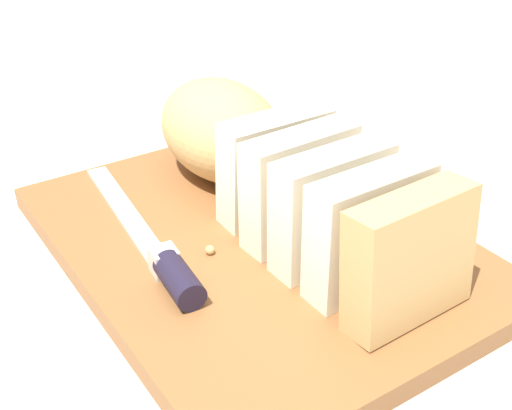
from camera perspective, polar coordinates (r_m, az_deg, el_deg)
ground_plane at (r=0.59m, az=0.00°, el=-4.14°), size 3.00×3.00×0.00m
cutting_board at (r=0.58m, az=0.00°, el=-3.36°), size 0.40×0.31×0.02m
bread_loaf at (r=0.59m, az=1.34°, el=3.37°), size 0.35×0.12×0.10m
bread_knife at (r=0.54m, az=-7.74°, el=-4.59°), size 0.24×0.06×0.02m
crumb_near_knife at (r=0.61m, az=1.28°, el=-0.27°), size 0.01×0.01×0.01m
crumb_near_loaf at (r=0.55m, az=1.16°, el=-3.88°), size 0.01×0.01×0.01m
crumb_stray_left at (r=0.57m, az=3.17°, el=-2.56°), size 0.01×0.01×0.01m
crumb_stray_right at (r=0.55m, az=-3.82°, el=-3.83°), size 0.01×0.01×0.01m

